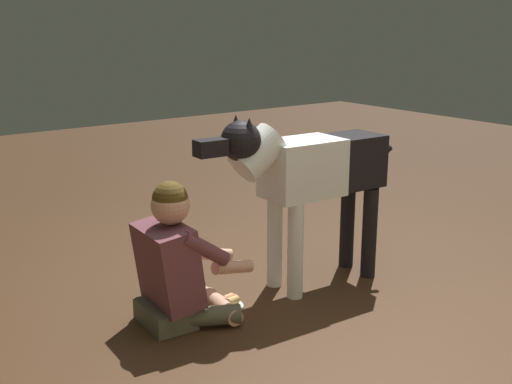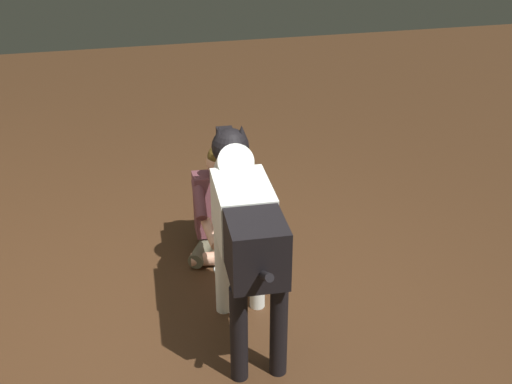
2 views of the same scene
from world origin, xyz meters
name	(u,v)px [view 1 (image 1 of 2)]	position (x,y,z in m)	size (l,w,h in m)	color
ground_plane	(306,299)	(0.00, 0.00, 0.00)	(13.77, 13.77, 0.00)	#422917
person_sitting_on_floor	(177,265)	(0.76, -0.21, 0.33)	(0.64, 0.58, 0.81)	#52503D
large_dog	(309,173)	(-0.15, -0.17, 0.73)	(1.46, 0.35, 1.12)	silver
hot_dog_on_plate	(224,304)	(0.46, -0.20, 0.03)	(0.23, 0.23, 0.06)	silver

